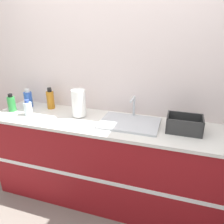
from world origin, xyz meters
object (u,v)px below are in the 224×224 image
at_px(bottle_clear, 28,108).
at_px(dish_rack, 184,126).
at_px(bottle_blue, 28,99).
at_px(sink, 130,122).
at_px(paper_towel_roll, 79,103).
at_px(bottle_amber, 50,99).
at_px(bottle_green, 12,103).

bearing_deg(bottle_clear, dish_rack, 3.66).
bearing_deg(bottle_blue, bottle_clear, -53.95).
xyz_separation_m(sink, paper_towel_roll, (-0.53, 0.02, 0.13)).
bearing_deg(paper_towel_roll, sink, -2.44).
height_order(sink, bottle_clear, sink).
xyz_separation_m(dish_rack, bottle_blue, (-1.69, 0.11, 0.04)).
bearing_deg(paper_towel_roll, bottle_blue, 173.21).
relative_size(bottle_blue, bottle_amber, 0.89).
height_order(bottle_clear, bottle_blue, bottle_blue).
bearing_deg(bottle_blue, paper_towel_roll, -6.79).
height_order(dish_rack, bottle_amber, bottle_amber).
bearing_deg(dish_rack, paper_towel_roll, 178.41).
bearing_deg(dish_rack, bottle_blue, 176.34).
distance_m(paper_towel_roll, bottle_clear, 0.54).
bearing_deg(bottle_clear, bottle_blue, 126.05).
distance_m(dish_rack, bottle_green, 1.78).
xyz_separation_m(paper_towel_roll, bottle_amber, (-0.40, 0.11, -0.04)).
distance_m(bottle_clear, bottle_amber, 0.27).
height_order(bottle_blue, bottle_amber, bottle_amber).
height_order(paper_towel_roll, bottle_amber, paper_towel_roll).
height_order(sink, dish_rack, sink).
distance_m(paper_towel_roll, dish_rack, 1.02).
bearing_deg(bottle_green, bottle_clear, -9.97).
height_order(sink, paper_towel_roll, paper_towel_roll).
distance_m(bottle_blue, bottle_amber, 0.27).
xyz_separation_m(dish_rack, bottle_clear, (-1.54, -0.10, 0.02)).
xyz_separation_m(paper_towel_roll, dish_rack, (1.02, -0.03, -0.09)).
xyz_separation_m(sink, bottle_amber, (-0.93, 0.14, 0.09)).
bearing_deg(bottle_green, bottle_blue, 61.66).
bearing_deg(bottle_amber, bottle_green, -150.78).
relative_size(bottle_green, bottle_clear, 1.18).
bearing_deg(bottle_blue, dish_rack, -3.66).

